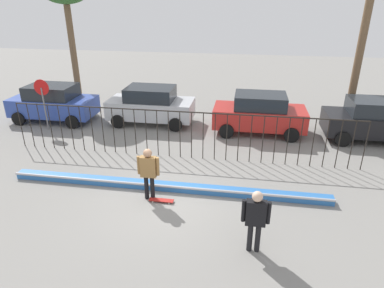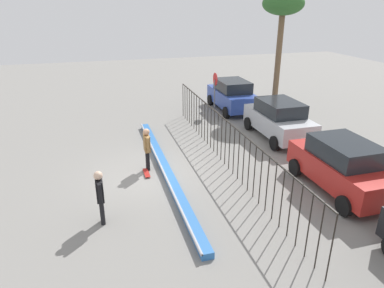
{
  "view_description": "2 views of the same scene",
  "coord_description": "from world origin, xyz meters",
  "px_view_note": "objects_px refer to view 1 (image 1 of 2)",
  "views": [
    {
      "loc": [
        2.5,
        -9.1,
        6.15
      ],
      "look_at": [
        0.69,
        2.01,
        1.18
      ],
      "focal_mm": 31.86,
      "sensor_mm": 36.0,
      "label": 1
    },
    {
      "loc": [
        12.56,
        -1.76,
        6.43
      ],
      "look_at": [
        0.7,
        1.63,
        1.38
      ],
      "focal_mm": 32.65,
      "sensor_mm": 36.0,
      "label": 2
    }
  ],
  "objects_px": {
    "skateboard": "(161,200)",
    "parked_car_silver": "(151,105)",
    "parked_car_black": "(374,120)",
    "stop_sign": "(43,98)",
    "camera_operator": "(256,216)",
    "parked_car_red": "(259,113)",
    "skateboarder": "(148,170)",
    "parked_car_blue": "(53,103)"
  },
  "relations": [
    {
      "from": "skateboard",
      "to": "parked_car_silver",
      "type": "height_order",
      "value": "parked_car_silver"
    },
    {
      "from": "parked_car_black",
      "to": "stop_sign",
      "type": "bearing_deg",
      "value": -178.07
    },
    {
      "from": "camera_operator",
      "to": "parked_car_silver",
      "type": "height_order",
      "value": "parked_car_silver"
    },
    {
      "from": "skateboard",
      "to": "parked_car_red",
      "type": "distance_m",
      "value": 7.4
    },
    {
      "from": "skateboarder",
      "to": "camera_operator",
      "type": "xyz_separation_m",
      "value": [
        3.33,
        -1.96,
        0.0
      ]
    },
    {
      "from": "parked_car_blue",
      "to": "skateboard",
      "type": "bearing_deg",
      "value": -44.12
    },
    {
      "from": "camera_operator",
      "to": "parked_car_blue",
      "type": "relative_size",
      "value": 0.42
    },
    {
      "from": "camera_operator",
      "to": "skateboarder",
      "type": "bearing_deg",
      "value": -8.99
    },
    {
      "from": "parked_car_silver",
      "to": "skateboard",
      "type": "bearing_deg",
      "value": -72.43
    },
    {
      "from": "skateboard",
      "to": "camera_operator",
      "type": "distance_m",
      "value": 3.58
    },
    {
      "from": "parked_car_blue",
      "to": "parked_car_silver",
      "type": "height_order",
      "value": "same"
    },
    {
      "from": "skateboard",
      "to": "parked_car_black",
      "type": "height_order",
      "value": "parked_car_black"
    },
    {
      "from": "skateboard",
      "to": "parked_car_silver",
      "type": "xyz_separation_m",
      "value": [
        -2.27,
        7.08,
        0.91
      ]
    },
    {
      "from": "camera_operator",
      "to": "parked_car_blue",
      "type": "bearing_deg",
      "value": -17.89
    },
    {
      "from": "parked_car_black",
      "to": "camera_operator",
      "type": "bearing_deg",
      "value": -124.96
    },
    {
      "from": "parked_car_blue",
      "to": "stop_sign",
      "type": "bearing_deg",
      "value": -77.86
    },
    {
      "from": "parked_car_silver",
      "to": "stop_sign",
      "type": "relative_size",
      "value": 1.72
    },
    {
      "from": "skateboarder",
      "to": "skateboard",
      "type": "relative_size",
      "value": 2.23
    },
    {
      "from": "skateboarder",
      "to": "parked_car_red",
      "type": "xyz_separation_m",
      "value": [
        3.57,
        6.5,
        -0.1
      ]
    },
    {
      "from": "skateboard",
      "to": "camera_operator",
      "type": "xyz_separation_m",
      "value": [
        2.91,
        -1.83,
        1.01
      ]
    },
    {
      "from": "parked_car_silver",
      "to": "parked_car_red",
      "type": "height_order",
      "value": "same"
    },
    {
      "from": "parked_car_blue",
      "to": "parked_car_black",
      "type": "relative_size",
      "value": 1.0
    },
    {
      "from": "parked_car_silver",
      "to": "parked_car_black",
      "type": "xyz_separation_m",
      "value": [
        10.52,
        -0.58,
        0.0
      ]
    },
    {
      "from": "camera_operator",
      "to": "parked_car_black",
      "type": "bearing_deg",
      "value": -101.09
    },
    {
      "from": "parked_car_silver",
      "to": "skateboarder",
      "type": "bearing_deg",
      "value": -75.26
    },
    {
      "from": "parked_car_blue",
      "to": "camera_operator",
      "type": "bearing_deg",
      "value": -41.59
    },
    {
      "from": "skateboarder",
      "to": "parked_car_red",
      "type": "bearing_deg",
      "value": 55.28
    },
    {
      "from": "skateboard",
      "to": "parked_car_blue",
      "type": "height_order",
      "value": "parked_car_blue"
    },
    {
      "from": "camera_operator",
      "to": "parked_car_black",
      "type": "height_order",
      "value": "parked_car_black"
    },
    {
      "from": "skateboard",
      "to": "camera_operator",
      "type": "bearing_deg",
      "value": -27.65
    },
    {
      "from": "camera_operator",
      "to": "parked_car_red",
      "type": "bearing_deg",
      "value": -70.13
    },
    {
      "from": "skateboard",
      "to": "parked_car_silver",
      "type": "bearing_deg",
      "value": 112.27
    },
    {
      "from": "parked_car_blue",
      "to": "stop_sign",
      "type": "xyz_separation_m",
      "value": [
        0.33,
        -1.29,
        0.64
      ]
    },
    {
      "from": "camera_operator",
      "to": "parked_car_silver",
      "type": "relative_size",
      "value": 0.42
    },
    {
      "from": "skateboarder",
      "to": "parked_car_silver",
      "type": "bearing_deg",
      "value": 99.07
    },
    {
      "from": "parked_car_silver",
      "to": "stop_sign",
      "type": "height_order",
      "value": "stop_sign"
    },
    {
      "from": "skateboard",
      "to": "parked_car_black",
      "type": "bearing_deg",
      "value": 42.72
    },
    {
      "from": "parked_car_blue",
      "to": "skateboarder",
      "type": "bearing_deg",
      "value": -45.18
    },
    {
      "from": "skateboarder",
      "to": "stop_sign",
      "type": "xyz_separation_m",
      "value": [
        -6.66,
        5.23,
        0.55
      ]
    },
    {
      "from": "parked_car_red",
      "to": "parked_car_black",
      "type": "bearing_deg",
      "value": -1.07
    },
    {
      "from": "parked_car_red",
      "to": "parked_car_black",
      "type": "height_order",
      "value": "same"
    },
    {
      "from": "parked_car_blue",
      "to": "parked_car_black",
      "type": "bearing_deg",
      "value": -2.72
    }
  ]
}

